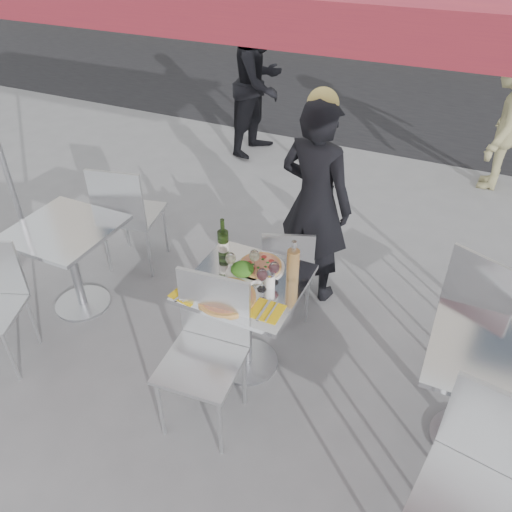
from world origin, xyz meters
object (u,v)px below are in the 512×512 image
at_px(wineglass_white_a, 231,259).
at_px(napkin_right, 267,311).
at_px(main_table, 246,306).
at_px(side_table_left, 69,251).
at_px(woman_diner, 315,203).
at_px(pizza_far, 261,266).
at_px(chair_near, 207,341).
at_px(salad_plate, 242,270).
at_px(pizza_near, 226,297).
at_px(sugar_shaker, 270,280).
at_px(side_table_right, 489,382).
at_px(wine_bottle, 223,243).
at_px(wineglass_red_a, 262,275).
at_px(side_chair_lfar, 126,210).
at_px(carafe, 293,264).
at_px(napkin_left, 188,293).
at_px(side_chair_rfar, 482,302).
at_px(wineglass_red_b, 274,268).
at_px(side_chair_rnear, 480,471).
at_px(pedestrian_a, 260,83).
at_px(pedestrian_b, 504,121).
at_px(chair_far, 287,265).
at_px(wineglass_white_b, 254,256).

relative_size(wineglass_white_a, napkin_right, 0.79).
bearing_deg(napkin_right, main_table, 139.70).
relative_size(side_table_left, napkin_right, 3.75).
height_order(woman_diner, pizza_far, woman_diner).
relative_size(chair_near, salad_plate, 4.53).
height_order(pizza_near, sugar_shaker, sugar_shaker).
relative_size(main_table, pizza_far, 2.37).
bearing_deg(side_table_right, napkin_right, -171.09).
xyz_separation_m(wine_bottle, wineglass_red_a, (0.38, -0.21, -0.00)).
bearing_deg(side_chair_lfar, wineglass_white_a, 143.79).
bearing_deg(side_table_left, carafe, 4.69).
height_order(side_table_right, wineglass_red_a, wineglass_red_a).
xyz_separation_m(woman_diner, carafe, (0.15, -0.84, 0.04)).
distance_m(main_table, napkin_left, 0.43).
bearing_deg(pizza_near, napkin_right, -0.73).
distance_m(woman_diner, wineglass_red_a, 1.02).
height_order(side_table_left, side_chair_rfar, side_chair_rfar).
bearing_deg(wineglass_red_b, side_chair_lfar, 161.17).
relative_size(side_chair_rnear, woman_diner, 0.60).
bearing_deg(chair_near, napkin_right, 34.31).
relative_size(pedestrian_a, napkin_right, 8.75).
relative_size(sugar_shaker, napkin_right, 0.53).
xyz_separation_m(wineglass_red_b, napkin_left, (-0.43, -0.32, -0.11)).
bearing_deg(pedestrian_b, side_table_left, -33.63).
bearing_deg(pizza_near, chair_far, 83.58).
relative_size(side_chair_rfar, napkin_right, 4.94).
xyz_separation_m(side_chair_rfar, side_chair_rnear, (0.09, -1.27, 0.01)).
relative_size(carafe, wineglass_white_a, 1.84).
distance_m(chair_far, side_chair_rnear, 1.89).
relative_size(salad_plate, sugar_shaker, 2.06).
bearing_deg(wineglass_red_a, chair_far, 96.57).
bearing_deg(pedestrian_b, wineglass_red_b, -13.82).
bearing_deg(chair_far, wineglass_white_a, 51.06).
bearing_deg(wineglass_white_b, main_table, -88.82).
distance_m(chair_far, sugar_shaker, 0.67).
distance_m(pizza_far, carafe, 0.26).
distance_m(side_table_left, chair_near, 1.52).
distance_m(pizza_near, napkin_right, 0.27).
bearing_deg(chair_near, sugar_shaker, 60.34).
height_order(main_table, side_chair_lfar, side_chair_lfar).
height_order(chair_near, carafe, carafe).
bearing_deg(pedestrian_a, side_chair_rnear, -135.28).
xyz_separation_m(woman_diner, wineglass_red_b, (0.06, -0.92, 0.03)).
height_order(main_table, chair_far, chair_far).
bearing_deg(chair_far, side_table_right, 136.45).
xyz_separation_m(wineglass_red_a, napkin_right, (0.11, -0.17, -0.11)).
distance_m(pedestrian_a, napkin_right, 4.00).
bearing_deg(carafe, woman_diner, 100.10).
xyz_separation_m(side_table_left, woman_diner, (1.61, 0.99, 0.29)).
distance_m(pedestrian_b, wine_bottle, 3.81).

